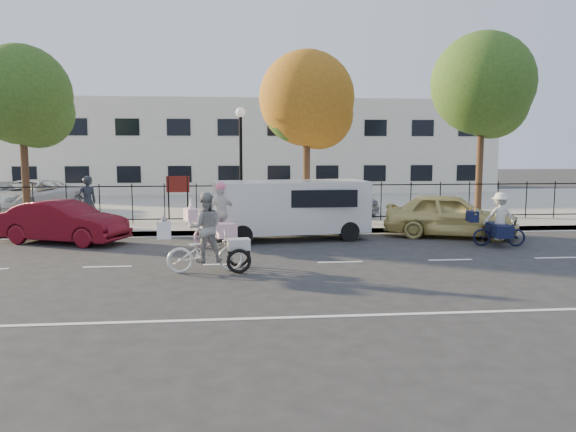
{
  "coord_description": "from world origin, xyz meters",
  "views": [
    {
      "loc": [
        0.21,
        -14.34,
        3.02
      ],
      "look_at": [
        1.72,
        1.2,
        1.1
      ],
      "focal_mm": 35.0,
      "sensor_mm": 36.0,
      "label": 1
    }
  ],
  "objects": [
    {
      "name": "white_van",
      "position": [
        1.98,
        3.84,
        1.06
      ],
      "size": [
        5.6,
        2.44,
        1.92
      ],
      "rotation": [
        0.0,
        0.0,
        0.13
      ],
      "color": "silver",
      "rests_on": "ground"
    },
    {
      "name": "red_sedan",
      "position": [
        -5.14,
        3.8,
        0.67
      ],
      "size": [
        4.3,
        2.81,
        1.34
      ],
      "primitive_type": "imported",
      "rotation": [
        0.0,
        0.0,
        1.19
      ],
      "color": "#5A0A16",
      "rests_on": "ground"
    },
    {
      "name": "iron_fence",
      "position": [
        0.0,
        7.2,
        0.9
      ],
      "size": [
        58.0,
        0.06,
        1.5
      ],
      "primitive_type": null,
      "color": "black",
      "rests_on": "sidewalk"
    },
    {
      "name": "sidewalk",
      "position": [
        0.0,
        6.1,
        0.07
      ],
      "size": [
        60.0,
        2.2,
        0.15
      ],
      "primitive_type": "cube",
      "color": "#A8A399",
      "rests_on": "ground"
    },
    {
      "name": "lot_car_b",
      "position": [
        -8.71,
        11.08,
        0.87
      ],
      "size": [
        3.88,
        5.69,
        1.45
      ],
      "primitive_type": "imported",
      "rotation": [
        0.0,
        0.0,
        -0.31
      ],
      "color": "silver",
      "rests_on": "parking_lot"
    },
    {
      "name": "building",
      "position": [
        0.0,
        25.0,
        3.0
      ],
      "size": [
        34.0,
        10.0,
        6.0
      ],
      "primitive_type": "cube",
      "color": "silver",
      "rests_on": "ground"
    },
    {
      "name": "tree_west",
      "position": [
        -7.5,
        7.88,
        4.77
      ],
      "size": [
        3.72,
        3.72,
        6.82
      ],
      "color": "#442D1D",
      "rests_on": "ground"
    },
    {
      "name": "unicorn_bike",
      "position": [
        -0.21,
        2.61,
        0.74
      ],
      "size": [
        2.02,
        1.46,
        1.99
      ],
      "rotation": [
        0.0,
        0.0,
        1.9
      ],
      "color": "#D9A5BF",
      "rests_on": "ground"
    },
    {
      "name": "pedestrian",
      "position": [
        -4.96,
        6.08,
        1.08
      ],
      "size": [
        0.81,
        0.78,
        1.86
      ],
      "primitive_type": "imported",
      "rotation": [
        0.0,
        0.0,
        3.83
      ],
      "color": "black",
      "rests_on": "sidewalk"
    },
    {
      "name": "street_sign",
      "position": [
        -1.85,
        6.8,
        1.42
      ],
      "size": [
        0.85,
        0.06,
        1.8
      ],
      "color": "black",
      "rests_on": "sidewalk"
    },
    {
      "name": "road_markings",
      "position": [
        0.0,
        0.0,
        0.01
      ],
      "size": [
        60.0,
        9.52,
        0.01
      ],
      "primitive_type": null,
      "color": "silver",
      "rests_on": "ground"
    },
    {
      "name": "zebra_trike",
      "position": [
        -0.48,
        -0.8,
        0.75
      ],
      "size": [
        2.27,
        1.0,
        1.94
      ],
      "rotation": [
        0.0,
        0.0,
        1.7
      ],
      "color": "white",
      "rests_on": "ground"
    },
    {
      "name": "tree_mid",
      "position": [
        3.18,
        7.36,
        4.69
      ],
      "size": [
        3.67,
        3.66,
        6.71
      ],
      "color": "#442D1D",
      "rests_on": "ground"
    },
    {
      "name": "bull_bike",
      "position": [
        8.28,
        1.94,
        0.66
      ],
      "size": [
        1.81,
        1.26,
        1.65
      ],
      "rotation": [
        0.0,
        0.0,
        1.42
      ],
      "color": "black",
      "rests_on": "ground"
    },
    {
      "name": "gold_sedan",
      "position": [
        7.48,
        3.8,
        0.74
      ],
      "size": [
        4.7,
        3.13,
        1.49
      ],
      "primitive_type": "imported",
      "rotation": [
        0.0,
        0.0,
        1.23
      ],
      "color": "tan",
      "rests_on": "ground"
    },
    {
      "name": "parking_lot",
      "position": [
        0.0,
        15.0,
        0.07
      ],
      "size": [
        60.0,
        15.6,
        0.15
      ],
      "primitive_type": "cube",
      "color": "#A8A399",
      "rests_on": "ground"
    },
    {
      "name": "ground",
      "position": [
        0.0,
        0.0,
        0.0
      ],
      "size": [
        120.0,
        120.0,
        0.0
      ],
      "primitive_type": "plane",
      "color": "#333334"
    },
    {
      "name": "lamppost",
      "position": [
        0.5,
        6.8,
        3.11
      ],
      "size": [
        0.36,
        0.36,
        4.33
      ],
      "color": "black",
      "rests_on": "sidewalk"
    },
    {
      "name": "lot_car_d",
      "position": [
        4.88,
        9.6,
        0.85
      ],
      "size": [
        2.86,
        4.41,
        1.4
      ],
      "primitive_type": "imported",
      "rotation": [
        0.0,
        0.0,
        0.32
      ],
      "color": "#A2A4AA",
      "rests_on": "parking_lot"
    },
    {
      "name": "curb",
      "position": [
        0.0,
        5.05,
        0.07
      ],
      "size": [
        60.0,
        0.1,
        0.15
      ],
      "primitive_type": "cube",
      "color": "#A8A399",
      "rests_on": "ground"
    },
    {
      "name": "tree_east",
      "position": [
        10.57,
        8.26,
        5.4
      ],
      "size": [
        4.2,
        4.2,
        7.71
      ],
      "color": "#442D1D",
      "rests_on": "ground"
    }
  ]
}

